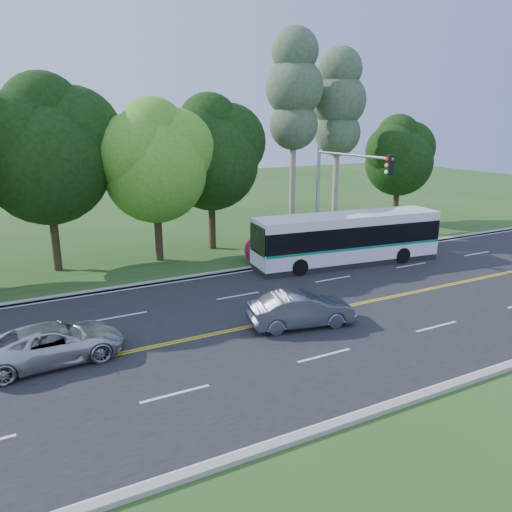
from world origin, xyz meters
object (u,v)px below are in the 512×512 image
sedan (302,309)px  suv (53,343)px  traffic_signal (338,184)px  transit_bus (347,239)px

sedan → suv: 9.29m
traffic_signal → transit_bus: traffic_signal is taller
traffic_signal → suv: (-15.47, -4.90, -4.00)m
sedan → transit_bus: bearing=-36.7°
suv → traffic_signal: bearing=-75.2°
transit_bus → suv: size_ratio=2.38×
transit_bus → sedan: size_ratio=2.65×
traffic_signal → transit_bus: 3.35m
sedan → suv: size_ratio=0.90×
suv → transit_bus: bearing=-75.7°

